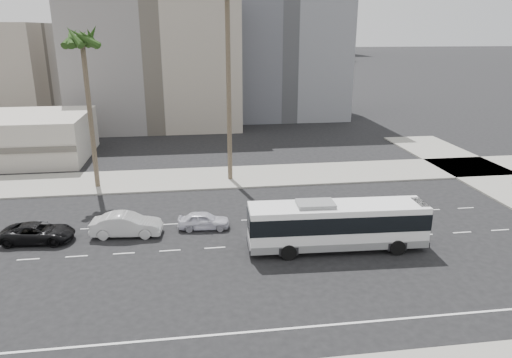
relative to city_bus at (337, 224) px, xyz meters
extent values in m
plane|color=black|center=(-2.10, 1.20, -1.78)|extent=(700.00, 700.00, 0.00)
cube|color=gray|center=(-2.10, 16.70, -1.71)|extent=(120.00, 7.00, 0.15)
cube|color=gray|center=(-14.10, 46.20, 7.22)|extent=(24.00, 18.00, 18.00)
cube|color=slate|center=(5.90, 53.20, 11.22)|extent=(20.00, 20.00, 26.00)
cube|color=beige|center=(-4.10, 251.20, 20.22)|extent=(42.00, 42.00, 44.00)
cube|color=slate|center=(67.90, 261.20, 28.22)|extent=(22.00, 22.00, 60.00)
cube|color=white|center=(0.00, 0.00, 0.04)|extent=(11.86, 3.08, 2.64)
cube|color=black|center=(0.00, 0.00, 0.40)|extent=(11.92, 3.15, 1.12)
cube|color=gray|center=(0.00, 0.00, -1.12)|extent=(11.88, 3.13, 0.51)
cube|color=gray|center=(-1.52, 0.00, 1.46)|extent=(2.50, 1.72, 0.30)
cube|color=#262628|center=(5.57, 0.00, 1.21)|extent=(0.69, 1.85, 0.30)
cylinder|color=black|center=(3.75, -1.30, -1.28)|extent=(1.01, 0.30, 1.01)
cylinder|color=black|center=(3.75, 1.30, -1.28)|extent=(1.01, 0.30, 1.01)
cylinder|color=black|center=(-3.45, -1.30, -1.28)|extent=(1.01, 0.30, 1.01)
cylinder|color=black|center=(-3.45, 1.30, -1.28)|extent=(1.01, 0.30, 1.01)
imported|color=silver|center=(-8.72, 4.58, -1.14)|extent=(1.87, 3.91, 1.29)
imported|color=silver|center=(-14.22, 4.13, -0.97)|extent=(2.16, 5.10, 1.64)
imported|color=black|center=(-20.19, 3.92, -1.11)|extent=(2.70, 5.06, 1.35)
cylinder|color=brown|center=(-5.76, 15.94, 6.94)|extent=(0.48, 0.48, 17.45)
cylinder|color=brown|center=(-18.22, 15.44, 4.77)|extent=(0.41, 0.41, 13.10)
camera|label=1|loc=(-9.35, -27.67, 12.38)|focal=32.88mm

